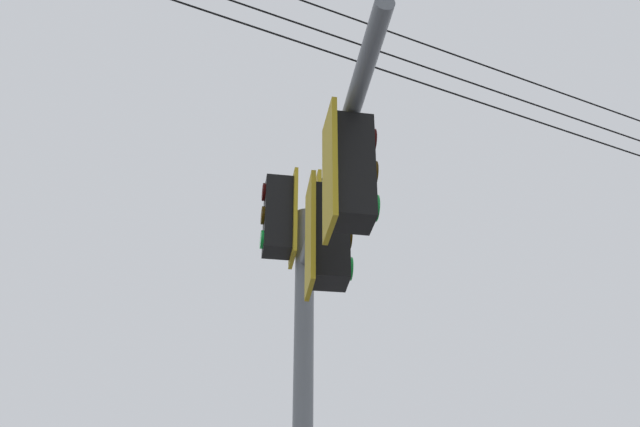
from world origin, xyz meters
name	(u,v)px	position (x,y,z in m)	size (l,w,h in m)	color
signal_mast_assembly	(315,296)	(0.03, -0.47, 4.46)	(1.61, 3.94, 6.27)	slate
overhead_wire_span	(379,49)	(0.69, 0.88, 8.65)	(19.37, 12.85, 1.00)	black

